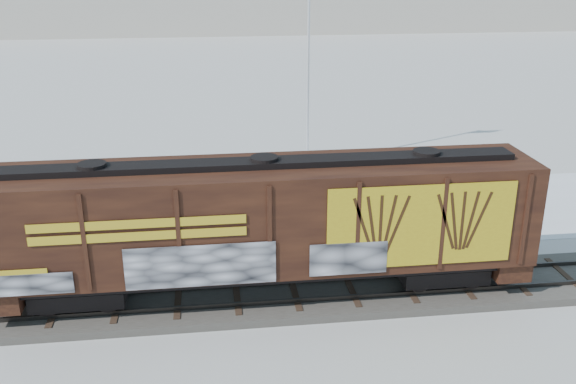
{
  "coord_description": "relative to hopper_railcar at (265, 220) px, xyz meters",
  "views": [
    {
      "loc": [
        -4.72,
        -19.46,
        11.34
      ],
      "look_at": [
        -1.84,
        3.0,
        2.87
      ],
      "focal_mm": 40.0,
      "sensor_mm": 36.0,
      "label": 1
    }
  ],
  "objects": [
    {
      "name": "ground",
      "position": [
        2.98,
        0.01,
        -3.04
      ],
      "size": [
        500.0,
        500.0,
        0.0
      ],
      "primitive_type": "plane",
      "color": "white",
      "rests_on": "ground"
    },
    {
      "name": "rail_track",
      "position": [
        2.98,
        0.01,
        -2.89
      ],
      "size": [
        50.0,
        3.4,
        0.43
      ],
      "color": "#59544C",
      "rests_on": "ground"
    },
    {
      "name": "parking_strip",
      "position": [
        2.98,
        7.51,
        -3.02
      ],
      "size": [
        40.0,
        8.0,
        0.03
      ],
      "primitive_type": "cube",
      "color": "white",
      "rests_on": "ground"
    },
    {
      "name": "hopper_railcar",
      "position": [
        0.0,
        0.0,
        0.0
      ],
      "size": [
        17.88,
        3.06,
        4.7
      ],
      "color": "black",
      "rests_on": "rail_track"
    },
    {
      "name": "flagpole",
      "position": [
        3.86,
        14.77,
        1.47
      ],
      "size": [
        2.3,
        0.9,
        12.09
      ],
      "color": "silver",
      "rests_on": "ground"
    },
    {
      "name": "car_silver",
      "position": [
        -1.42,
        6.55,
        -2.32
      ],
      "size": [
        4.09,
        1.75,
        1.38
      ],
      "primitive_type": "imported",
      "rotation": [
        0.0,
        0.0,
        1.54
      ],
      "color": "silver",
      "rests_on": "parking_strip"
    },
    {
      "name": "car_white",
      "position": [
        4.48,
        8.04,
        -2.31
      ],
      "size": [
        4.52,
        2.84,
        1.41
      ],
      "primitive_type": "imported",
      "rotation": [
        0.0,
        0.0,
        1.91
      ],
      "color": "silver",
      "rests_on": "parking_strip"
    },
    {
      "name": "car_dark",
      "position": [
        9.61,
        7.78,
        -2.34
      ],
      "size": [
        4.78,
        2.39,
        1.33
      ],
      "primitive_type": "imported",
      "rotation": [
        0.0,
        0.0,
        1.45
      ],
      "color": "black",
      "rests_on": "parking_strip"
    }
  ]
}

